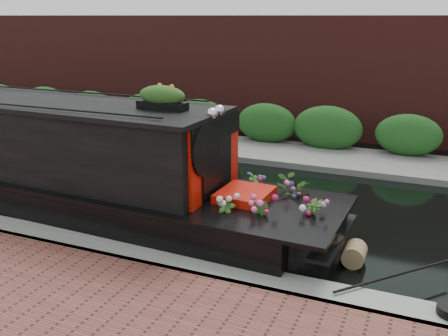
% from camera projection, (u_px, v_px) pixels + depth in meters
% --- Properties ---
extents(ground, '(80.00, 80.00, 0.00)m').
position_uv_depth(ground, '(191.00, 197.00, 11.46)').
color(ground, black).
rests_on(ground, ground).
extents(near_bank_coping, '(40.00, 0.60, 0.50)m').
position_uv_depth(near_bank_coping, '(105.00, 258.00, 8.56)').
color(near_bank_coping, gray).
rests_on(near_bank_coping, ground).
extents(far_bank_path, '(40.00, 2.40, 0.34)m').
position_uv_depth(far_bank_path, '(253.00, 153.00, 15.16)').
color(far_bank_path, slate).
rests_on(far_bank_path, ground).
extents(far_hedge, '(40.00, 1.10, 2.80)m').
position_uv_depth(far_hedge, '(263.00, 146.00, 15.95)').
color(far_hedge, '#1E511B').
rests_on(far_hedge, ground).
extents(far_brick_wall, '(40.00, 1.00, 8.00)m').
position_uv_depth(far_brick_wall, '(282.00, 132.00, 17.80)').
color(far_brick_wall, '#4F1E1A').
rests_on(far_brick_wall, ground).
extents(narrowboat, '(13.09, 2.76, 3.04)m').
position_uv_depth(narrowboat, '(26.00, 165.00, 10.72)').
color(narrowboat, black).
rests_on(narrowboat, ground).
extents(rope_fender, '(0.37, 0.46, 0.37)m').
position_uv_depth(rope_fender, '(354.00, 254.00, 8.31)').
color(rope_fender, olive).
rests_on(rope_fender, ground).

